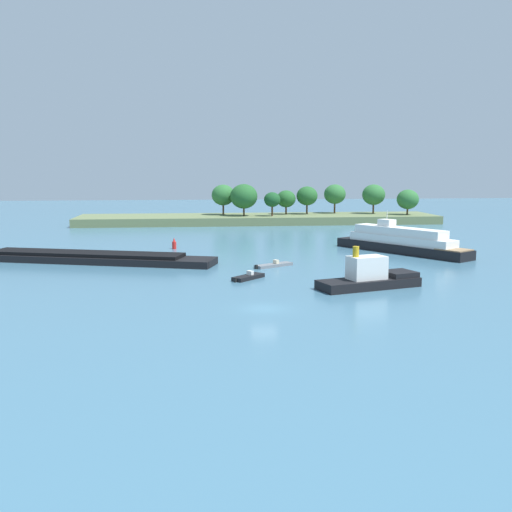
{
  "coord_description": "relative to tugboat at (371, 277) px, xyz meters",
  "views": [
    {
      "loc": [
        -6.64,
        -56.0,
        13.48
      ],
      "look_at": [
        1.96,
        26.65,
        1.2
      ],
      "focal_mm": 42.01,
      "sensor_mm": 36.0,
      "label": 1
    }
  ],
  "objects": [
    {
      "name": "tugboat",
      "position": [
        0.0,
        0.0,
        0.0
      ],
      "size": [
        12.49,
        7.12,
        4.84
      ],
      "color": "black",
      "rests_on": "ground"
    },
    {
      "name": "cargo_barge",
      "position": [
        -37.76,
        23.09,
        -0.4
      ],
      "size": [
        40.62,
        17.52,
        5.59
      ],
      "color": "black",
      "rests_on": "ground"
    },
    {
      "name": "small_motorboat",
      "position": [
        -9.0,
        15.57,
        -0.99
      ],
      "size": [
        5.69,
        4.37,
        0.9
      ],
      "color": "slate",
      "rests_on": "ground"
    },
    {
      "name": "fishing_skiff",
      "position": [
        -13.31,
        6.66,
        -0.95
      ],
      "size": [
        4.36,
        4.52,
        0.99
      ],
      "color": "black",
      "rests_on": "ground"
    },
    {
      "name": "treeline_island",
      "position": [
        -0.64,
        81.33,
        1.35
      ],
      "size": [
        87.37,
        16.81,
        9.6
      ],
      "color": "#66754C",
      "rests_on": "ground"
    },
    {
      "name": "ground_plane",
      "position": [
        -13.16,
        -8.92,
        -1.22
      ],
      "size": [
        400.0,
        400.0,
        0.0
      ],
      "primitive_type": "plane",
      "color": "teal"
    },
    {
      "name": "white_riverboat",
      "position": [
        13.07,
        27.07,
        0.54
      ],
      "size": [
        16.46,
        22.39,
        6.56
      ],
      "color": "black",
      "rests_on": "ground"
    },
    {
      "name": "channel_buoy_red",
      "position": [
        -23.16,
        35.31,
        -0.4
      ],
      "size": [
        0.7,
        0.7,
        1.9
      ],
      "color": "red",
      "rests_on": "ground"
    }
  ]
}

